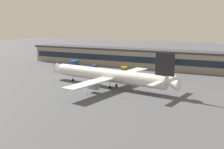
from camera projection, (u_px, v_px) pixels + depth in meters
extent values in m
plane|color=#4C4F54|center=(107.00, 86.00, 128.13)|extent=(600.00, 600.00, 0.00)
cube|color=gray|center=(148.00, 59.00, 176.86)|extent=(169.19, 14.31, 10.58)
cube|color=#38383D|center=(148.00, 50.00, 175.76)|extent=(172.58, 14.60, 1.20)
cube|color=#192333|center=(144.00, 60.00, 170.42)|extent=(165.81, 0.16, 3.81)
cylinder|color=white|center=(108.00, 75.00, 124.50)|extent=(56.65, 13.93, 5.64)
cone|color=white|center=(60.00, 69.00, 141.36)|extent=(5.82, 6.05, 5.36)
cone|color=white|center=(171.00, 84.00, 107.48)|extent=(6.89, 5.94, 5.08)
cube|color=black|center=(165.00, 64.00, 107.79)|extent=(7.89, 1.66, 9.03)
cube|color=white|center=(156.00, 83.00, 104.29)|extent=(3.88, 10.40, 0.30)
cube|color=white|center=(169.00, 78.00, 114.28)|extent=(3.88, 10.40, 0.30)
cube|color=white|center=(89.00, 83.00, 110.99)|extent=(9.69, 26.00, 0.50)
cube|color=white|center=(130.00, 72.00, 135.97)|extent=(9.69, 26.00, 0.50)
cylinder|color=#99999E|center=(93.00, 86.00, 114.99)|extent=(5.06, 3.76, 3.10)
cylinder|color=#99999E|center=(124.00, 77.00, 133.83)|extent=(5.06, 3.76, 3.10)
cylinder|color=black|center=(73.00, 80.00, 137.49)|extent=(1.16, 0.66, 1.10)
cylinder|color=slate|center=(73.00, 77.00, 137.20)|extent=(0.24, 0.24, 2.54)
cylinder|color=black|center=(110.00, 88.00, 121.77)|extent=(1.16, 0.66, 1.10)
cylinder|color=slate|center=(110.00, 84.00, 121.48)|extent=(0.24, 0.24, 2.54)
cylinder|color=black|center=(116.00, 85.00, 125.85)|extent=(1.16, 0.66, 1.10)
cylinder|color=slate|center=(116.00, 82.00, 125.57)|extent=(0.24, 0.24, 2.54)
cube|color=yellow|center=(124.00, 68.00, 171.38)|extent=(4.03, 2.96, 1.50)
cube|color=black|center=(126.00, 67.00, 171.16)|extent=(1.74, 2.13, 0.38)
cylinder|color=black|center=(126.00, 69.00, 172.19)|extent=(0.76, 0.49, 0.70)
cylinder|color=black|center=(126.00, 69.00, 170.44)|extent=(0.76, 0.49, 0.70)
cylinder|color=black|center=(122.00, 69.00, 172.60)|extent=(0.76, 0.49, 0.70)
cylinder|color=black|center=(122.00, 69.00, 170.86)|extent=(0.76, 0.49, 0.70)
cube|color=black|center=(56.00, 64.00, 187.43)|extent=(5.10, 5.33, 1.40)
cube|color=black|center=(56.00, 64.00, 186.12)|extent=(2.91, 2.83, 0.35)
cylinder|color=black|center=(58.00, 65.00, 186.24)|extent=(0.68, 0.73, 0.70)
cylinder|color=black|center=(54.00, 65.00, 185.68)|extent=(0.68, 0.73, 0.70)
cylinder|color=black|center=(58.00, 64.00, 189.44)|extent=(0.68, 0.73, 0.70)
cylinder|color=black|center=(54.00, 64.00, 188.88)|extent=(0.68, 0.73, 0.70)
cube|color=#2651A5|center=(94.00, 66.00, 176.56)|extent=(2.14, 4.50, 1.50)
cube|color=black|center=(93.00, 66.00, 175.47)|extent=(1.83, 1.64, 0.38)
cylinder|color=black|center=(94.00, 68.00, 174.97)|extent=(0.34, 0.72, 0.70)
cylinder|color=black|center=(92.00, 68.00, 175.80)|extent=(0.34, 0.72, 0.70)
cylinder|color=black|center=(97.00, 67.00, 177.59)|extent=(0.34, 0.72, 0.70)
cylinder|color=black|center=(94.00, 67.00, 178.43)|extent=(0.34, 0.72, 0.70)
cube|color=#2651A5|center=(74.00, 64.00, 180.36)|extent=(2.97, 7.33, 3.80)
cube|color=black|center=(72.00, 63.00, 178.52)|extent=(2.52, 2.64, 0.95)
cylinder|color=black|center=(73.00, 67.00, 177.99)|extent=(0.34, 0.71, 0.70)
cylinder|color=black|center=(71.00, 67.00, 179.12)|extent=(0.34, 0.71, 0.70)
cylinder|color=black|center=(78.00, 66.00, 182.30)|extent=(0.34, 0.71, 0.70)
cylinder|color=black|center=(75.00, 66.00, 183.43)|extent=(0.34, 0.71, 0.70)
cone|color=#F2590C|center=(87.00, 94.00, 112.50)|extent=(0.50, 0.50, 0.63)
cone|color=#F2590C|center=(138.00, 97.00, 107.88)|extent=(0.46, 0.46, 0.57)
cone|color=#F2590C|center=(122.00, 98.00, 106.02)|extent=(0.53, 0.53, 0.67)
cone|color=#F2590C|center=(50.00, 88.00, 121.53)|extent=(0.46, 0.46, 0.58)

